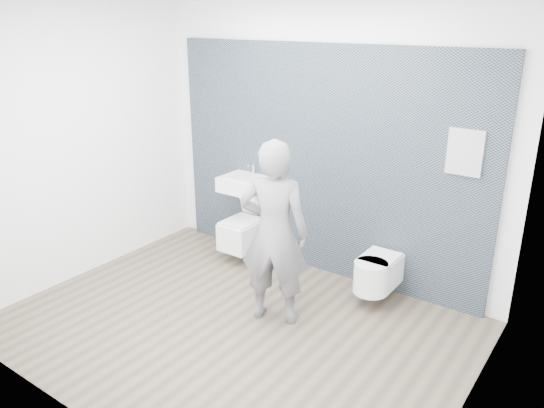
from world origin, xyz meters
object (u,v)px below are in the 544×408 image
Objects in this scene: toilet_rounded at (376,273)px; visitor at (274,233)px; toilet_square at (244,232)px; washbasin at (246,184)px.

toilet_rounded is 0.34× the size of visitor.
visitor reaches higher than toilet_square.
washbasin reaches higher than toilet_square.
washbasin reaches higher than toilet_rounded.
washbasin is 0.95× the size of toilet_rounded.
toilet_square is (0.00, -0.05, -0.55)m from washbasin.
washbasin is at bearing 177.06° from toilet_rounded.
toilet_square is 0.42× the size of visitor.
toilet_square is 1.42m from visitor.
washbasin is 0.32× the size of visitor.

